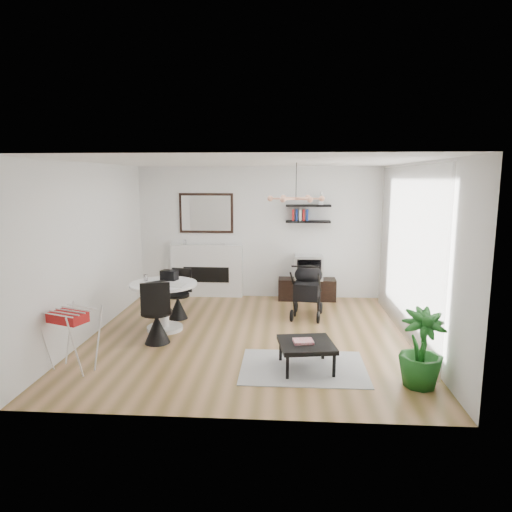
# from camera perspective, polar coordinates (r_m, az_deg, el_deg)

# --- Properties ---
(floor) EXTENTS (5.00, 5.00, 0.00)m
(floor) POSITION_cam_1_polar(r_m,az_deg,el_deg) (7.30, -0.78, -10.01)
(floor) COLOR brown
(floor) RESTS_ON ground
(ceiling) EXTENTS (5.00, 5.00, 0.00)m
(ceiling) POSITION_cam_1_polar(r_m,az_deg,el_deg) (6.88, -0.83, 11.68)
(ceiling) COLOR white
(ceiling) RESTS_ON wall_back
(wall_back) EXTENTS (5.00, 0.00, 5.00)m
(wall_back) POSITION_cam_1_polar(r_m,az_deg,el_deg) (9.43, 0.43, 2.93)
(wall_back) COLOR white
(wall_back) RESTS_ON floor
(wall_left) EXTENTS (0.00, 5.00, 5.00)m
(wall_left) POSITION_cam_1_polar(r_m,az_deg,el_deg) (7.58, -19.99, 0.68)
(wall_left) COLOR white
(wall_left) RESTS_ON floor
(wall_right) EXTENTS (0.00, 5.00, 5.00)m
(wall_right) POSITION_cam_1_polar(r_m,az_deg,el_deg) (7.21, 19.43, 0.27)
(wall_right) COLOR white
(wall_right) RESTS_ON floor
(sheer_curtain) EXTENTS (0.04, 3.60, 2.60)m
(sheer_curtain) POSITION_cam_1_polar(r_m,az_deg,el_deg) (7.37, 18.27, 0.53)
(sheer_curtain) COLOR white
(sheer_curtain) RESTS_ON wall_right
(fireplace) EXTENTS (1.50, 0.17, 2.16)m
(fireplace) POSITION_cam_1_polar(r_m,az_deg,el_deg) (9.59, -6.18, -1.04)
(fireplace) COLOR white
(fireplace) RESTS_ON floor
(shelf_lower) EXTENTS (0.90, 0.25, 0.04)m
(shelf_lower) POSITION_cam_1_polar(r_m,az_deg,el_deg) (9.27, 6.51, 4.30)
(shelf_lower) COLOR black
(shelf_lower) RESTS_ON wall_back
(shelf_upper) EXTENTS (0.90, 0.25, 0.04)m
(shelf_upper) POSITION_cam_1_polar(r_m,az_deg,el_deg) (9.25, 6.55, 6.28)
(shelf_upper) COLOR black
(shelf_upper) RESTS_ON wall_back
(pendant_lamp) EXTENTS (0.90, 0.90, 0.10)m
(pendant_lamp) POSITION_cam_1_polar(r_m,az_deg,el_deg) (7.16, 5.02, 7.17)
(pendant_lamp) COLOR tan
(pendant_lamp) RESTS_ON ceiling
(tv_console) EXTENTS (1.16, 0.41, 0.44)m
(tv_console) POSITION_cam_1_polar(r_m,az_deg,el_deg) (9.42, 6.37, -4.14)
(tv_console) COLOR black
(tv_console) RESTS_ON floor
(crt_tv) EXTENTS (0.56, 0.49, 0.49)m
(crt_tv) POSITION_cam_1_polar(r_m,az_deg,el_deg) (9.32, 6.58, -1.38)
(crt_tv) COLOR silver
(crt_tv) RESTS_ON tv_console
(dining_table) EXTENTS (1.08, 1.08, 0.79)m
(dining_table) POSITION_cam_1_polar(r_m,az_deg,el_deg) (7.60, -11.44, -5.29)
(dining_table) COLOR white
(dining_table) RESTS_ON floor
(laptop) EXTENTS (0.39, 0.38, 0.03)m
(laptop) POSITION_cam_1_polar(r_m,az_deg,el_deg) (7.49, -12.17, -3.31)
(laptop) COLOR black
(laptop) RESTS_ON dining_table
(black_bag) EXTENTS (0.30, 0.23, 0.16)m
(black_bag) POSITION_cam_1_polar(r_m,az_deg,el_deg) (7.72, -10.78, -2.36)
(black_bag) COLOR black
(black_bag) RESTS_ON dining_table
(newspaper) EXTENTS (0.35, 0.29, 0.01)m
(newspaper) POSITION_cam_1_polar(r_m,az_deg,el_deg) (7.34, -10.18, -3.58)
(newspaper) COLOR silver
(newspaper) RESTS_ON dining_table
(drinking_glass) EXTENTS (0.06, 0.06, 0.10)m
(drinking_glass) POSITION_cam_1_polar(r_m,az_deg,el_deg) (7.75, -13.64, -2.64)
(drinking_glass) COLOR white
(drinking_glass) RESTS_ON dining_table
(chair_far) EXTENTS (0.44, 0.45, 0.87)m
(chair_far) POSITION_cam_1_polar(r_m,az_deg,el_deg) (8.24, -9.68, -5.82)
(chair_far) COLOR black
(chair_far) RESTS_ON floor
(chair_near) EXTENTS (0.50, 0.51, 0.98)m
(chair_near) POSITION_cam_1_polar(r_m,az_deg,el_deg) (7.08, -12.29, -8.24)
(chair_near) COLOR black
(chair_near) RESTS_ON floor
(drying_rack) EXTENTS (0.69, 0.67, 0.82)m
(drying_rack) POSITION_cam_1_polar(r_m,az_deg,el_deg) (6.41, -22.01, -9.53)
(drying_rack) COLOR white
(drying_rack) RESTS_ON floor
(stroller) EXTENTS (0.63, 0.88, 1.03)m
(stroller) POSITION_cam_1_polar(r_m,az_deg,el_deg) (8.25, 6.44, -4.54)
(stroller) COLOR black
(stroller) RESTS_ON floor
(rug) EXTENTS (1.63, 1.18, 0.01)m
(rug) POSITION_cam_1_polar(r_m,az_deg,el_deg) (6.21, 5.92, -13.68)
(rug) COLOR #A3A3A3
(rug) RESTS_ON floor
(coffee_table) EXTENTS (0.78, 0.78, 0.35)m
(coffee_table) POSITION_cam_1_polar(r_m,az_deg,el_deg) (6.06, 6.31, -11.03)
(coffee_table) COLOR black
(coffee_table) RESTS_ON rug
(magazines) EXTENTS (0.28, 0.23, 0.04)m
(magazines) POSITION_cam_1_polar(r_m,az_deg,el_deg) (6.02, 5.92, -10.56)
(magazines) COLOR #DD374C
(magazines) RESTS_ON coffee_table
(potted_plant) EXTENTS (0.57, 0.57, 0.94)m
(potted_plant) POSITION_cam_1_polar(r_m,az_deg,el_deg) (5.85, 19.98, -10.83)
(potted_plant) COLOR #185519
(potted_plant) RESTS_ON floor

